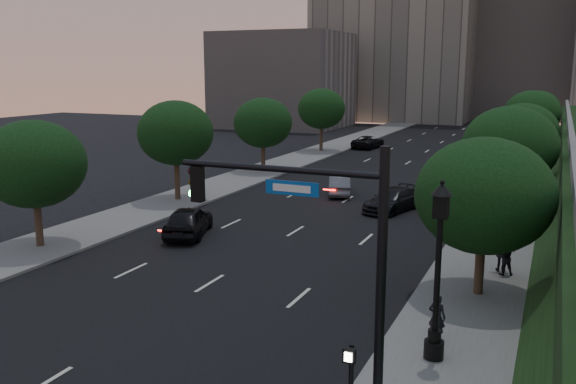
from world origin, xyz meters
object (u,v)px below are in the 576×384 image
at_px(sedan_near_right, 393,200).
at_px(pedestrian_b, 505,257).
at_px(sedan_far_left, 368,142).
at_px(traffic_signal_mast, 337,280).
at_px(sedan_near_left, 188,221).
at_px(pedestrian_a, 437,317).
at_px(sedan_mid_left, 340,185).
at_px(sedan_far_right, 459,176).
at_px(pedestrian_c, 503,252).
at_px(street_lamp, 437,280).

relative_size(sedan_near_right, pedestrian_b, 3.18).
bearing_deg(sedan_near_right, sedan_far_left, 125.61).
height_order(traffic_signal_mast, sedan_near_left, traffic_signal_mast).
relative_size(traffic_signal_mast, sedan_near_right, 1.44).
xyz_separation_m(sedan_near_left, pedestrian_b, (15.92, -0.31, 0.11)).
bearing_deg(pedestrian_a, sedan_near_left, -22.36).
relative_size(sedan_mid_left, sedan_far_right, 1.03).
xyz_separation_m(sedan_near_right, pedestrian_a, (5.98, -17.83, 0.21)).
distance_m(sedan_near_left, pedestrian_a, 16.46).
bearing_deg(traffic_signal_mast, pedestrian_a, 73.41).
bearing_deg(sedan_near_left, pedestrian_b, 159.91).
distance_m(traffic_signal_mast, sedan_near_left, 18.62).
height_order(traffic_signal_mast, sedan_far_left, traffic_signal_mast).
xyz_separation_m(traffic_signal_mast, sedan_near_left, (-12.90, 13.12, -2.87)).
height_order(sedan_mid_left, sedan_far_left, sedan_far_left).
xyz_separation_m(sedan_near_right, pedestrian_c, (7.31, -9.88, 0.30)).
relative_size(sedan_mid_left, sedan_near_right, 0.85).
xyz_separation_m(sedan_far_left, pedestrian_c, (17.46, -38.84, 0.30)).
bearing_deg(sedan_near_left, sedan_mid_left, -125.11).
height_order(sedan_far_left, pedestrian_c, pedestrian_c).
height_order(traffic_signal_mast, sedan_mid_left, traffic_signal_mast).
xyz_separation_m(sedan_mid_left, pedestrian_c, (11.94, -13.20, 0.32)).
relative_size(sedan_near_left, pedestrian_c, 2.77).
relative_size(traffic_signal_mast, pedestrian_c, 4.09).
bearing_deg(pedestrian_c, sedan_near_right, -74.44).
xyz_separation_m(sedan_mid_left, sedan_far_right, (7.08, 7.23, 0.00)).
bearing_deg(street_lamp, pedestrian_a, 97.34).
bearing_deg(pedestrian_a, sedan_far_left, -64.86).
height_order(street_lamp, pedestrian_a, street_lamp).
bearing_deg(street_lamp, sedan_far_right, 97.11).
height_order(street_lamp, pedestrian_b, street_lamp).
bearing_deg(sedan_far_right, pedestrian_c, -71.89).
bearing_deg(pedestrian_b, sedan_near_left, -21.11).
bearing_deg(sedan_near_left, street_lamp, 128.99).
bearing_deg(pedestrian_c, pedestrian_b, 85.79).
bearing_deg(sedan_far_left, pedestrian_b, 120.31).
bearing_deg(street_lamp, sedan_near_right, 107.81).
bearing_deg(traffic_signal_mast, pedestrian_c, 77.67).
bearing_deg(sedan_far_right, sedan_near_left, -113.28).
xyz_separation_m(sedan_near_right, pedestrian_b, (7.43, -10.30, 0.21)).
distance_m(street_lamp, pedestrian_b, 9.11).
distance_m(pedestrian_b, pedestrian_c, 0.45).
distance_m(sedan_far_left, pedestrian_a, 49.50).
bearing_deg(pedestrian_c, sedan_far_left, -86.73).
distance_m(sedan_near_left, pedestrian_b, 15.92).
bearing_deg(street_lamp, pedestrian_c, 82.92).
xyz_separation_m(street_lamp, sedan_near_right, (-6.15, 19.15, -1.93)).
height_order(sedan_mid_left, pedestrian_a, pedestrian_a).
bearing_deg(pedestrian_b, pedestrian_c, -93.25).
height_order(street_lamp, sedan_near_left, street_lamp).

